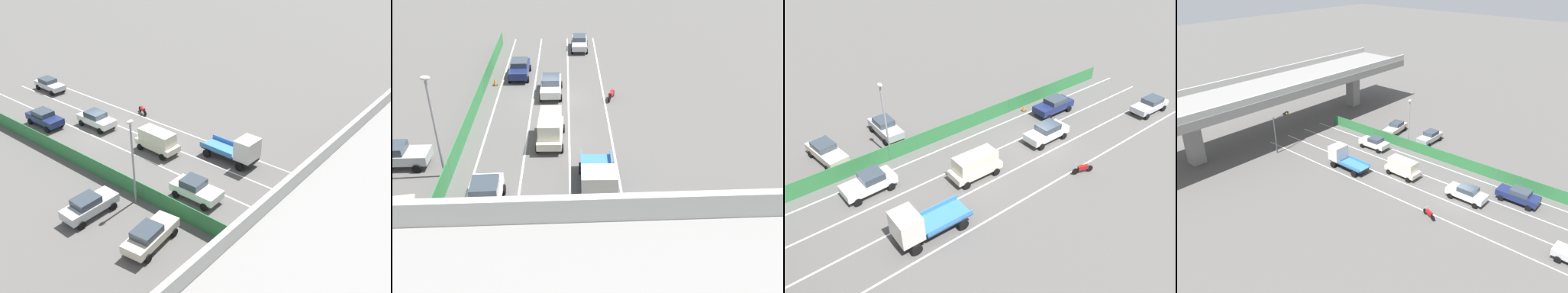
% 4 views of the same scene
% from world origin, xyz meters
% --- Properties ---
extents(ground_plane, '(300.00, 300.00, 0.00)m').
position_xyz_m(ground_plane, '(0.00, 0.00, 0.00)').
color(ground_plane, '#565451').
extents(lane_line_left_edge, '(0.14, 46.55, 0.01)m').
position_xyz_m(lane_line_left_edge, '(-4.89, 5.28, 0.00)').
color(lane_line_left_edge, silver).
rests_on(lane_line_left_edge, ground).
extents(lane_line_mid_left, '(0.14, 46.55, 0.01)m').
position_xyz_m(lane_line_mid_left, '(-1.63, 5.28, 0.00)').
color(lane_line_mid_left, silver).
rests_on(lane_line_mid_left, ground).
extents(lane_line_mid_right, '(0.14, 46.55, 0.01)m').
position_xyz_m(lane_line_mid_right, '(1.63, 5.28, 0.00)').
color(lane_line_mid_right, silver).
rests_on(lane_line_mid_right, ground).
extents(lane_line_right_edge, '(0.14, 46.55, 0.01)m').
position_xyz_m(lane_line_right_edge, '(4.89, 5.28, 0.00)').
color(lane_line_right_edge, silver).
rests_on(lane_line_right_edge, ground).
extents(green_fence, '(0.10, 42.65, 1.55)m').
position_xyz_m(green_fence, '(6.29, 5.28, 0.77)').
color(green_fence, '#2D753D').
rests_on(green_fence, ground).
extents(car_van_cream, '(2.13, 4.49, 2.20)m').
position_xyz_m(car_van_cream, '(-0.24, 7.77, 1.24)').
color(car_van_cream, beige).
rests_on(car_van_cream, ground).
extents(car_sedan_white, '(2.04, 4.49, 1.71)m').
position_xyz_m(car_sedan_white, '(-0.05, -0.98, 0.94)').
color(car_sedan_white, white).
rests_on(car_sedan_white, ground).
extents(car_sedan_navy, '(2.03, 4.57, 1.67)m').
position_xyz_m(car_sedan_navy, '(3.25, -5.54, 0.93)').
color(car_sedan_navy, navy).
rests_on(car_sedan_navy, ground).
extents(car_hatchback_white, '(2.15, 4.28, 1.71)m').
position_xyz_m(car_hatchback_white, '(3.45, 15.51, 0.92)').
color(car_hatchback_white, silver).
rests_on(car_hatchback_white, ground).
extents(car_sedan_silver, '(2.03, 4.58, 1.55)m').
position_xyz_m(car_sedan_silver, '(-3.07, -13.76, 0.87)').
color(car_sedan_silver, '#B7BABC').
rests_on(car_sedan_silver, ground).
extents(flatbed_truck_blue, '(2.43, 5.55, 2.74)m').
position_xyz_m(flatbed_truck_blue, '(-3.34, 15.11, 1.39)').
color(flatbed_truck_blue, black).
rests_on(flatbed_truck_blue, ground).
extents(motorcycle, '(0.87, 1.86, 0.93)m').
position_xyz_m(motorcycle, '(-5.54, 0.39, 0.46)').
color(motorcycle, black).
rests_on(motorcycle, ground).
extents(parked_wagon_silver, '(4.46, 1.99, 1.72)m').
position_xyz_m(parked_wagon_silver, '(10.30, 10.63, 0.94)').
color(parked_wagon_silver, '#B2B5B7').
rests_on(parked_wagon_silver, ground).
extents(traffic_light, '(3.14, 1.01, 5.27)m').
position_xyz_m(traffic_light, '(-5.41, 25.10, 3.73)').
color(traffic_light, '#47474C').
rests_on(traffic_light, ground).
extents(street_lamp, '(0.60, 0.36, 7.19)m').
position_xyz_m(street_lamp, '(6.77, 12.00, 4.36)').
color(street_lamp, gray).
rests_on(street_lamp, ground).
extents(traffic_cone, '(0.47, 0.47, 0.67)m').
position_xyz_m(traffic_cone, '(5.50, -3.33, 0.31)').
color(traffic_cone, orange).
rests_on(traffic_cone, ground).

